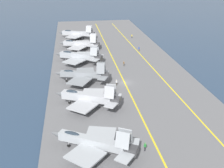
{
  "coord_description": "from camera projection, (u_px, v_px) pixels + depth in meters",
  "views": [
    {
      "loc": [
        -71.34,
        14.33,
        31.13
      ],
      "look_at": [
        -6.26,
        4.52,
        2.9
      ],
      "focal_mm": 45.0,
      "sensor_mm": 36.0,
      "label": 1
    }
  ],
  "objects": [
    {
      "name": "ground_plane",
      "position": [
        125.0,
        84.0,
        79.06
      ],
      "size": [
        2000.0,
        2000.0,
        0.0
      ],
      "primitive_type": "plane",
      "color": "navy"
    },
    {
      "name": "carrier_deck",
      "position": [
        125.0,
        83.0,
        78.98
      ],
      "size": [
        188.99,
        41.76,
        0.4
      ],
      "primitive_type": "cube",
      "color": "slate",
      "rests_on": "ground"
    },
    {
      "name": "deck_stripe_foul_line",
      "position": [
        164.0,
        80.0,
        80.47
      ],
      "size": [
        170.04,
        4.91,
        0.01
      ],
      "primitive_type": "cube",
      "rotation": [
        0.0,
        0.0,
        0.03
      ],
      "color": "yellow",
      "rests_on": "carrier_deck"
    },
    {
      "name": "deck_stripe_centerline",
      "position": [
        125.0,
        83.0,
        78.9
      ],
      "size": [
        170.09,
        0.36,
        0.01
      ],
      "primitive_type": "cube",
      "color": "yellow",
      "rests_on": "carrier_deck"
    },
    {
      "name": "parked_jet_second",
      "position": [
        94.0,
        142.0,
        48.6
      ],
      "size": [
        12.78,
        16.16,
        5.92
      ],
      "color": "#9EA3A8",
      "rests_on": "carrier_deck"
    },
    {
      "name": "parked_jet_third",
      "position": [
        88.0,
        97.0,
        64.86
      ],
      "size": [
        13.14,
        16.04,
        6.01
      ],
      "color": "#A8AAAF",
      "rests_on": "carrier_deck"
    },
    {
      "name": "parked_jet_fourth",
      "position": [
        83.0,
        74.0,
        77.85
      ],
      "size": [
        13.68,
        15.75,
        6.21
      ],
      "color": "gray",
      "rests_on": "carrier_deck"
    },
    {
      "name": "parked_jet_fifth",
      "position": [
        79.0,
        56.0,
        93.63
      ],
      "size": [
        14.23,
        16.74,
        6.03
      ],
      "color": "#9EA3A8",
      "rests_on": "carrier_deck"
    },
    {
      "name": "parked_jet_sixth",
      "position": [
        80.0,
        44.0,
        108.77
      ],
      "size": [
        14.1,
        16.42,
        6.42
      ],
      "color": "#A8AAAF",
      "rests_on": "carrier_deck"
    },
    {
      "name": "parked_jet_seventh",
      "position": [
        77.0,
        33.0,
        123.77
      ],
      "size": [
        13.93,
        16.95,
        6.2
      ],
      "color": "#A8AAAF",
      "rests_on": "carrier_deck"
    },
    {
      "name": "crew_brown_vest",
      "position": [
        124.0,
        63.0,
        91.2
      ],
      "size": [
        0.46,
        0.4,
        1.75
      ],
      "color": "#4C473D",
      "rests_on": "carrier_deck"
    },
    {
      "name": "crew_white_vest",
      "position": [
        116.0,
        82.0,
        76.67
      ],
      "size": [
        0.46,
        0.42,
        1.74
      ],
      "color": "#383328",
      "rests_on": "carrier_deck"
    },
    {
      "name": "crew_yellow_vest",
      "position": [
        132.0,
        36.0,
        125.84
      ],
      "size": [
        0.33,
        0.42,
        1.7
      ],
      "color": "#232328",
      "rests_on": "carrier_deck"
    },
    {
      "name": "crew_blue_vest",
      "position": [
        139.0,
        49.0,
        107.21
      ],
      "size": [
        0.46,
        0.45,
        1.71
      ],
      "color": "#4C473D",
      "rests_on": "carrier_deck"
    },
    {
      "name": "crew_green_vest",
      "position": [
        145.0,
        146.0,
        49.7
      ],
      "size": [
        0.46,
        0.43,
        1.75
      ],
      "color": "#232328",
      "rests_on": "carrier_deck"
    }
  ]
}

